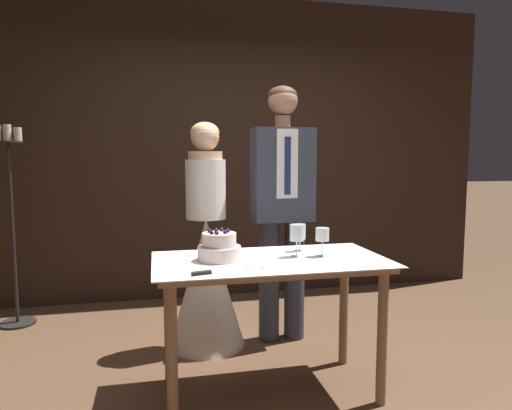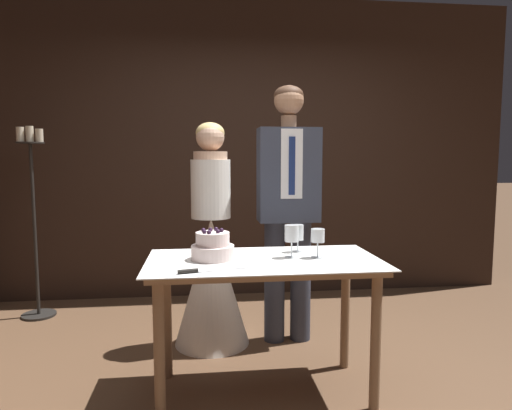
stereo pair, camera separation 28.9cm
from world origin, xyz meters
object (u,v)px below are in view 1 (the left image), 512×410
object	(u,v)px
cake_knife	(215,272)
wine_glass_middle	(322,236)
cake_table	(270,277)
candle_stand	(12,226)
wine_glass_near	(300,232)
groom	(282,199)
bride	(207,266)
wine_glass_far	(297,234)
tiered_cake	(219,248)

from	to	relation	value
cake_knife	wine_glass_middle	bearing A→B (deg)	7.34
cake_table	candle_stand	size ratio (longest dim) A/B	0.81
wine_glass_near	groom	world-z (taller)	groom
cake_knife	candle_stand	bearing A→B (deg)	114.85
wine_glass_middle	groom	size ratio (longest dim) A/B	0.09
cake_table	wine_glass_middle	bearing A→B (deg)	1.06
bride	candle_stand	distance (m)	1.66
wine_glass_near	candle_stand	distance (m)	2.37
groom	bride	bearing A→B (deg)	179.95
groom	wine_glass_far	bearing A→B (deg)	-99.10
wine_glass_middle	candle_stand	xyz separation A→B (m)	(-2.05, 1.48, -0.09)
cake_table	wine_glass_far	xyz separation A→B (m)	(0.16, 0.03, 0.24)
groom	candle_stand	xyz separation A→B (m)	(-2.02, 0.75, -0.24)
wine_glass_far	candle_stand	xyz separation A→B (m)	(-1.91, 1.46, -0.11)
cake_table	groom	size ratio (longest dim) A/B	0.70
wine_glass_near	candle_stand	size ratio (longest dim) A/B	0.10
cake_knife	bride	xyz separation A→B (m)	(0.07, 0.99, -0.21)
wine_glass_middle	wine_glass_far	distance (m)	0.15
tiered_cake	cake_knife	xyz separation A→B (m)	(-0.06, -0.28, -0.06)
cake_knife	bride	bearing A→B (deg)	72.17
tiered_cake	cake_knife	size ratio (longest dim) A/B	0.62
tiered_cake	bride	bearing A→B (deg)	89.54
cake_knife	wine_glass_middle	size ratio (longest dim) A/B	2.34
cake_knife	wine_glass_middle	distance (m)	0.71
cake_table	bride	bearing A→B (deg)	110.49
cake_table	groom	distance (m)	0.88
wine_glass_near	bride	distance (m)	0.82
tiered_cake	wine_glass_far	world-z (taller)	wine_glass_far
tiered_cake	wine_glass_near	xyz separation A→B (m)	(0.52, 0.15, 0.04)
cake_knife	wine_glass_near	world-z (taller)	wine_glass_near
tiered_cake	wine_glass_far	xyz separation A→B (m)	(0.45, -0.00, 0.06)
cake_table	candle_stand	world-z (taller)	candle_stand
wine_glass_middle	candle_stand	size ratio (longest dim) A/B	0.10
groom	tiered_cake	bearing A→B (deg)	-128.37
wine_glass_near	cake_knife	bearing A→B (deg)	-143.45
cake_knife	wine_glass_middle	xyz separation A→B (m)	(0.66, 0.26, 0.11)
tiered_cake	cake_knife	world-z (taller)	tiered_cake
bride	cake_knife	bearing A→B (deg)	-93.94
candle_stand	tiered_cake	bearing A→B (deg)	-44.96
wine_glass_far	wine_glass_near	bearing A→B (deg)	65.75
cake_table	candle_stand	distance (m)	2.30
bride	groom	xyz separation A→B (m)	(0.56, -0.00, 0.47)
tiered_cake	wine_glass_near	bearing A→B (deg)	15.76
tiered_cake	wine_glass_near	size ratio (longest dim) A/B	1.46
cake_table	wine_glass_far	bearing A→B (deg)	10.44
wine_glass_near	wine_glass_far	size ratio (longest dim) A/B	0.89
tiered_cake	wine_glass_near	distance (m)	0.54
candle_stand	cake_knife	bearing A→B (deg)	-51.26
tiered_cake	groom	distance (m)	0.93
cake_knife	cake_table	bearing A→B (deg)	21.81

